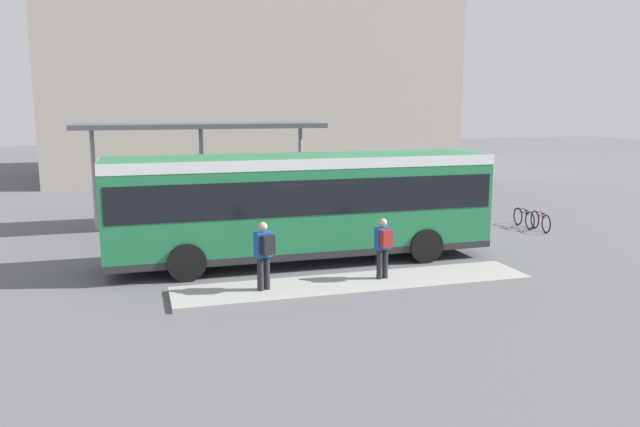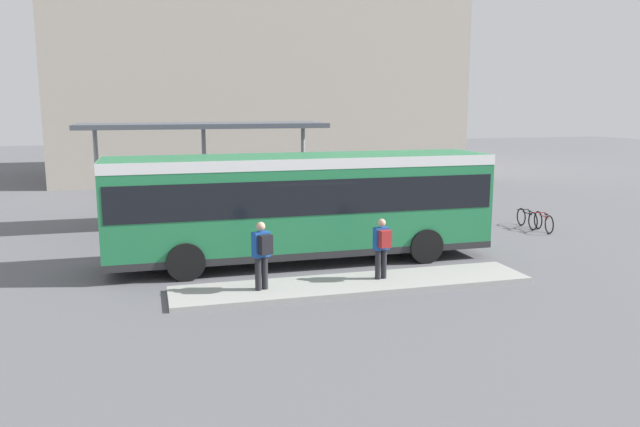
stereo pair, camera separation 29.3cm
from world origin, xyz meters
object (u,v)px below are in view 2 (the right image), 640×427
at_px(city_bus, 302,200).
at_px(pedestrian_waiting, 382,245).
at_px(bicycle_red, 544,222).
at_px(pedestrian_companion, 262,251).
at_px(bicycle_black, 527,219).

bearing_deg(city_bus, pedestrian_waiting, -63.20).
xyz_separation_m(pedestrian_waiting, bicycle_red, (8.29, 4.84, -0.69)).
bearing_deg(bicycle_red, pedestrian_companion, 123.35).
relative_size(pedestrian_companion, bicycle_black, 1.06).
xyz_separation_m(city_bus, bicycle_red, (9.73, 2.00, -1.51)).
height_order(pedestrian_companion, bicycle_red, pedestrian_companion).
height_order(city_bus, bicycle_red, city_bus).
bearing_deg(bicycle_black, pedestrian_waiting, 130.92).
bearing_deg(bicycle_black, bicycle_red, -157.58).
distance_m(pedestrian_waiting, pedestrian_companion, 3.19).
distance_m(city_bus, pedestrian_companion, 3.53).
relative_size(city_bus, pedestrian_waiting, 7.02).
xyz_separation_m(pedestrian_companion, bicycle_red, (11.47, 4.97, -0.75)).
height_order(city_bus, pedestrian_waiting, city_bus).
bearing_deg(bicycle_red, city_bus, 111.54).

